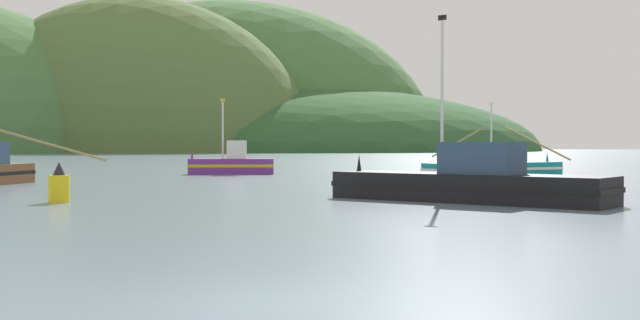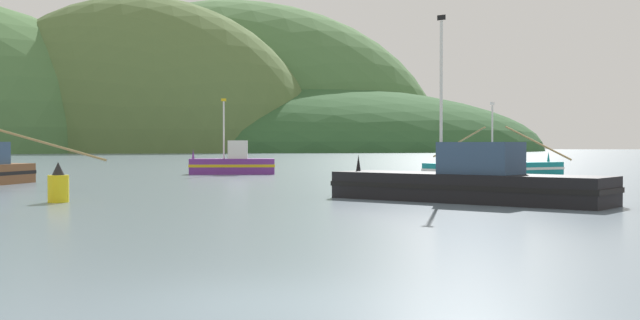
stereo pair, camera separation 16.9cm
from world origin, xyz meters
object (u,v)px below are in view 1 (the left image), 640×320
fishing_boat_teal (490,166)px  channel_buoy (59,186)px  fishing_boat_black (469,183)px  fishing_boat_purple (232,164)px

fishing_boat_teal → channel_buoy: (-19.93, -25.19, -0.06)m
fishing_boat_black → channel_buoy: 15.62m
fishing_boat_black → channel_buoy: (-15.58, -1.17, -0.10)m
fishing_boat_purple → fishing_boat_teal: 18.42m
fishing_boat_black → channel_buoy: bearing=38.7°
fishing_boat_black → fishing_boat_teal: 24.40m
fishing_boat_purple → channel_buoy: size_ratio=4.14×
fishing_boat_teal → channel_buoy: size_ratio=7.37×
fishing_boat_black → fishing_boat_teal: bearing=-65.9°
fishing_boat_purple → channel_buoy: 28.76m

